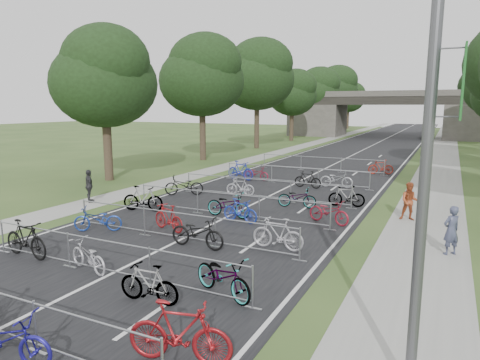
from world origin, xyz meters
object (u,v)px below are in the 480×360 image
at_px(pedestrian_b, 410,202).
at_px(pedestrian_c, 89,186).
at_px(overpass_bridge, 390,114).
at_px(lamppost, 430,144).
at_px(pedestrian_a, 451,231).
at_px(bike_2, 3,340).

height_order(pedestrian_b, pedestrian_c, pedestrian_c).
height_order(overpass_bridge, pedestrian_c, overpass_bridge).
bearing_deg(pedestrian_b, lamppost, -93.73).
distance_m(pedestrian_a, pedestrian_c, 16.53).
xyz_separation_m(bike_2, pedestrian_b, (5.91, 14.55, 0.29)).
relative_size(overpass_bridge, lamppost, 3.78).
bearing_deg(pedestrian_c, bike_2, 166.45).
bearing_deg(pedestrian_c, pedestrian_a, -144.56).
height_order(pedestrian_a, pedestrian_c, pedestrian_c).
distance_m(overpass_bridge, pedestrian_a, 55.83).
height_order(lamppost, pedestrian_c, lamppost).
bearing_deg(pedestrian_a, lamppost, 43.80).
xyz_separation_m(bike_2, pedestrian_a, (7.51, 10.52, 0.29)).
bearing_deg(pedestrian_a, pedestrian_b, -110.61).
relative_size(lamppost, pedestrian_a, 4.98).
relative_size(overpass_bridge, bike_2, 15.33).
bearing_deg(pedestrian_a, overpass_bridge, -123.16).
bearing_deg(lamppost, pedestrian_b, 95.08).
distance_m(overpass_bridge, bike_2, 65.65).
bearing_deg(pedestrian_c, pedestrian_b, -129.52).
bearing_deg(overpass_bridge, lamppost, -82.47).
distance_m(bike_2, pedestrian_b, 15.71).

